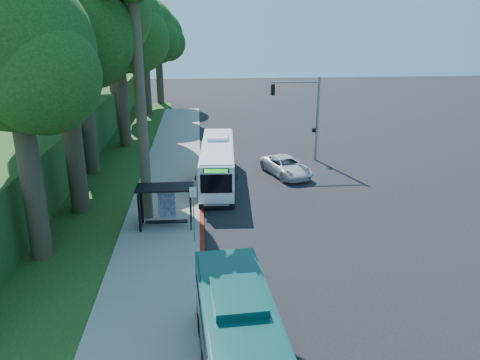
{
  "coord_description": "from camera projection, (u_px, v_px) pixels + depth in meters",
  "views": [
    {
      "loc": [
        -4.9,
        -27.79,
        11.34
      ],
      "look_at": [
        -2.44,
        1.0,
        1.44
      ],
      "focal_mm": 35.0,
      "sensor_mm": 36.0,
      "label": 1
    }
  ],
  "objects": [
    {
      "name": "tree_0",
      "position": [
        61.0,
        23.0,
        25.62
      ],
      "size": [
        8.4,
        8.0,
        15.7
      ],
      "color": "#382B1E",
      "rests_on": "ground"
    },
    {
      "name": "pickup",
      "position": [
        286.0,
        166.0,
        35.89
      ],
      "size": [
        3.86,
        5.6,
        1.42
      ],
      "primitive_type": "imported",
      "rotation": [
        0.0,
        0.0,
        0.32
      ],
      "color": "silver",
      "rests_on": "ground"
    },
    {
      "name": "tree_2",
      "position": [
        118.0,
        31.0,
        40.98
      ],
      "size": [
        8.82,
        8.4,
        15.12
      ],
      "color": "#382B1E",
      "rests_on": "ground"
    },
    {
      "name": "sidewalk",
      "position": [
        165.0,
        208.0,
        29.66
      ],
      "size": [
        4.5,
        70.0,
        0.12
      ],
      "primitive_type": "cube",
      "color": "gray",
      "rests_on": "ground"
    },
    {
      "name": "grass_verge",
      "position": [
        91.0,
        185.0,
        33.92
      ],
      "size": [
        8.0,
        70.0,
        0.06
      ],
      "primitive_type": "cube",
      "color": "#234719",
      "rests_on": "ground"
    },
    {
      "name": "traffic_signal_pole",
      "position": [
        306.0,
        109.0,
        38.57
      ],
      "size": [
        4.1,
        0.3,
        7.0
      ],
      "color": "gray",
      "rests_on": "ground"
    },
    {
      "name": "tree_3",
      "position": [
        110.0,
        14.0,
        47.87
      ],
      "size": [
        10.08,
        9.6,
        17.28
      ],
      "color": "#382B1E",
      "rests_on": "ground"
    },
    {
      "name": "white_bus",
      "position": [
        218.0,
        162.0,
        34.03
      ],
      "size": [
        2.87,
        10.77,
        3.18
      ],
      "rotation": [
        0.0,
        0.0,
        -0.06
      ],
      "color": "white",
      "rests_on": "ground"
    },
    {
      "name": "tree_5",
      "position": [
        158.0,
        38.0,
        64.22
      ],
      "size": [
        7.35,
        7.0,
        12.86
      ],
      "color": "#382B1E",
      "rests_on": "ground"
    },
    {
      "name": "bus_shelter",
      "position": [
        161.0,
        198.0,
        26.4
      ],
      "size": [
        3.2,
        1.51,
        2.55
      ],
      "color": "black",
      "rests_on": "ground"
    },
    {
      "name": "tree_6",
      "position": [
        15.0,
        60.0,
        20.41
      ],
      "size": [
        7.56,
        7.2,
        13.74
      ],
      "color": "#382B1E",
      "rests_on": "ground"
    },
    {
      "name": "ground",
      "position": [
        279.0,
        205.0,
        30.27
      ],
      "size": [
        140.0,
        140.0,
        0.0
      ],
      "primitive_type": "plane",
      "color": "black",
      "rests_on": "ground"
    },
    {
      "name": "stop_sign_pole",
      "position": [
        193.0,
        207.0,
        24.44
      ],
      "size": [
        0.35,
        0.06,
        3.17
      ],
      "color": "gray",
      "rests_on": "ground"
    },
    {
      "name": "tree_4",
      "position": [
        144.0,
        34.0,
        56.35
      ],
      "size": [
        8.4,
        8.0,
        14.14
      ],
      "color": "#382B1E",
      "rests_on": "ground"
    },
    {
      "name": "red_curb",
      "position": [
        202.0,
        233.0,
        26.07
      ],
      "size": [
        0.25,
        30.0,
        0.13
      ],
      "primitive_type": "cube",
      "color": "maroon",
      "rests_on": "ground"
    }
  ]
}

